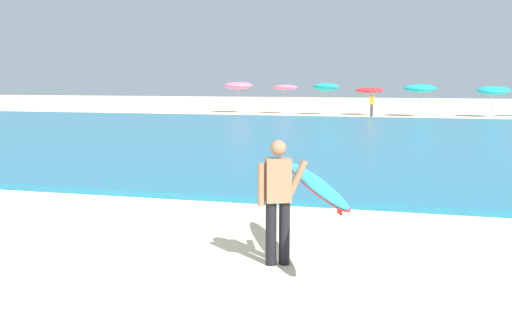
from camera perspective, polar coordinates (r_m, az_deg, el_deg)
The scene contains 10 objects.
ground_plane at distance 9.15m, azimuth -18.02°, elevation -8.87°, with size 160.00×160.00×0.00m, color beige.
sea at distance 26.31m, azimuth 4.62°, elevation 2.18°, with size 120.00×28.00×0.14m, color teal.
surfer_with_board at distance 8.28m, azimuth 3.95°, elevation -2.81°, with size 1.54×2.83×1.73m.
beach_umbrella_0 at distance 46.88m, azimuth -1.68°, elevation 7.02°, with size 2.22×2.23×2.39m.
beach_umbrella_1 at distance 45.86m, azimuth 2.76°, elevation 6.85°, with size 1.89×1.90×2.19m.
beach_umbrella_2 at distance 44.48m, azimuth 6.65°, elevation 6.83°, with size 1.88×1.92×2.36m.
beach_umbrella_3 at distance 44.25m, azimuth 10.67°, elevation 6.48°, with size 2.02×2.04×2.02m.
beach_umbrella_4 at distance 43.55m, azimuth 15.19°, elevation 6.53°, with size 2.25×2.27×2.26m.
beach_umbrella_5 at distance 44.49m, azimuth 21.47°, elevation 6.11°, with size 2.21×2.25×2.17m.
beachgoer_near_row_left at distance 42.82m, azimuth 10.86°, elevation 5.18°, with size 0.32×0.20×1.58m.
Camera 1 is at (4.91, -7.29, 2.53)m, focal length 42.45 mm.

